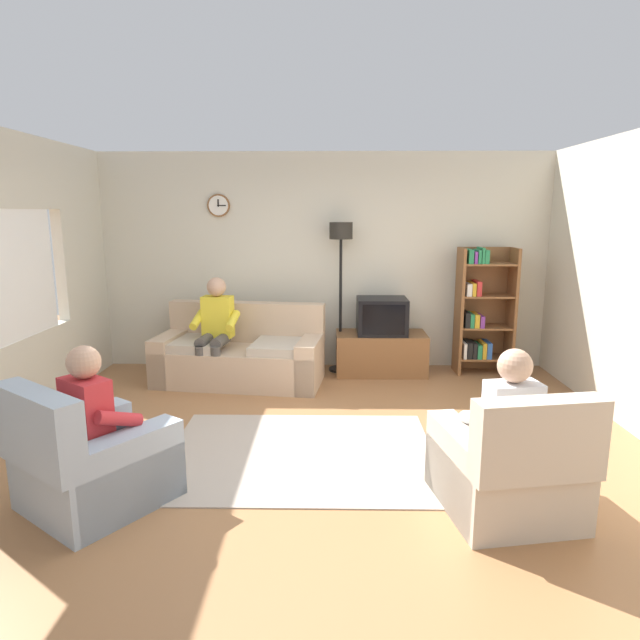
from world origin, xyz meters
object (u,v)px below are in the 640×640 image
object	(u,v)px
couch	(241,356)
armchair_near_window	(92,465)
person_in_left_armchair	(101,417)
tv_stand	(381,353)
person_on_couch	(215,325)
tv	(382,316)
armchair_near_bookshelf	(508,471)
bookshelf	(481,311)
floor_lamp	(341,256)
person_in_right_armchair	(504,421)

from	to	relation	value
couch	armchair_near_window	bearing A→B (deg)	-101.52
person_in_left_armchair	tv_stand	bearing A→B (deg)	54.37
person_on_couch	person_in_left_armchair	xyz separation A→B (m)	(-0.25, -2.58, -0.09)
tv	person_in_left_armchair	world-z (taller)	person_in_left_armchair
tv	armchair_near_bookshelf	size ratio (longest dim) A/B	0.60
person_in_left_armchair	armchair_near_window	bearing A→B (deg)	-125.64
armchair_near_window	person_in_left_armchair	world-z (taller)	person_in_left_armchair
armchair_near_window	armchair_near_bookshelf	xyz separation A→B (m)	(2.79, -0.04, 0.00)
bookshelf	armchair_near_bookshelf	bearing A→B (deg)	-101.89
floor_lamp	person_in_right_armchair	bearing A→B (deg)	-72.09
person_in_left_armchair	person_in_right_armchair	bearing A→B (deg)	-0.49
person_on_couch	floor_lamp	bearing A→B (deg)	21.85
tv	person_on_couch	distance (m)	2.00
tv_stand	person_on_couch	size ratio (longest dim) A/B	0.89
bookshelf	floor_lamp	bearing A→B (deg)	179.03
tv	person_in_left_armchair	size ratio (longest dim) A/B	0.54
tv_stand	person_in_left_armchair	distance (m)	3.78
floor_lamp	person_in_left_armchair	world-z (taller)	floor_lamp
tv	couch	bearing A→B (deg)	-168.37
bookshelf	floor_lamp	distance (m)	1.85
armchair_near_window	person_on_couch	bearing A→B (deg)	83.57
couch	armchair_near_bookshelf	world-z (taller)	same
tv_stand	person_on_couch	bearing A→B (deg)	-166.14
tv_stand	person_in_left_armchair	world-z (taller)	person_in_left_armchair
armchair_near_bookshelf	person_on_couch	size ratio (longest dim) A/B	0.81
floor_lamp	person_on_couch	world-z (taller)	floor_lamp
bookshelf	person_in_right_armchair	world-z (taller)	bookshelf
armchair_near_bookshelf	person_in_right_armchair	xyz separation A→B (m)	(-0.02, 0.09, 0.32)
couch	person_on_couch	xyz separation A→B (m)	(-0.26, -0.11, 0.39)
couch	floor_lamp	xyz separation A→B (m)	(1.18, 0.47, 1.14)
floor_lamp	armchair_near_window	distance (m)	3.85
person_in_left_armchair	person_in_right_armchair	world-z (taller)	same
person_on_couch	person_in_left_armchair	world-z (taller)	person_on_couch
armchair_near_window	floor_lamp	bearing A→B (deg)	61.65
tv_stand	bookshelf	bearing A→B (deg)	3.26
armchair_near_bookshelf	armchair_near_window	bearing A→B (deg)	179.21
tv	person_in_right_armchair	bearing A→B (deg)	-80.24
tv	armchair_near_bookshelf	xyz separation A→B (m)	(0.54, -3.15, -0.44)
tv	floor_lamp	distance (m)	0.89
couch	person_in_right_armchair	xyz separation A→B (m)	(2.21, -2.71, 0.29)
floor_lamp	armchair_near_bookshelf	world-z (taller)	floor_lamp
tv_stand	armchair_near_window	bearing A→B (deg)	-125.63
armchair_near_bookshelf	person_in_left_armchair	xyz separation A→B (m)	(-2.73, 0.11, 0.32)
tv_stand	person_in_right_armchair	size ratio (longest dim) A/B	0.98
armchair_near_window	person_on_couch	xyz separation A→B (m)	(0.30, 2.65, 0.41)
armchair_near_window	person_in_right_armchair	size ratio (longest dim) A/B	1.05
couch	person_in_right_armchair	size ratio (longest dim) A/B	1.78
armchair_near_bookshelf	tv_stand	bearing A→B (deg)	99.69
couch	bookshelf	bearing A→B (deg)	8.62
floor_lamp	person_on_couch	distance (m)	1.73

